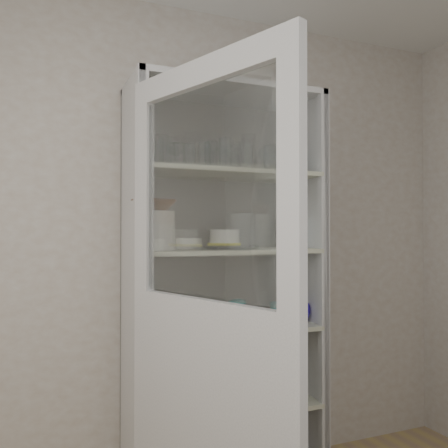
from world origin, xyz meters
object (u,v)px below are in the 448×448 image
object	(u,v)px
plate_stack_back	(182,243)
grey_bowl_stack	(293,232)
glass_platter	(225,247)
white_canister	(144,317)
goblet_3	(280,161)
pantry_cabinet	(220,308)
goblet_1	(213,158)
cream_bowl	(154,218)
goblet_2	(265,161)
plate_stack_front	(154,237)
cream_dish	(173,403)
white_ramekin	(225,236)
goblet_0	(176,155)
mug_teal	(278,311)
terracotta_bowl	(154,206)
yellow_trivet	(225,244)
tin_box	(230,397)
teal_jar	(238,313)
mug_blue	(298,312)
cupboard_door	(206,361)
mug_white	(247,318)
measuring_cups	(192,327)

from	to	relation	value
plate_stack_back	grey_bowl_stack	xyz separation A→B (m)	(0.61, -0.10, 0.06)
glass_platter	white_canister	world-z (taller)	glass_platter
goblet_3	pantry_cabinet	bearing A→B (deg)	-178.19
goblet_1	cream_bowl	bearing A→B (deg)	-160.93
goblet_2	grey_bowl_stack	bearing A→B (deg)	-34.78
goblet_1	plate_stack_front	size ratio (longest dim) A/B	0.78
cream_bowl	cream_dish	size ratio (longest dim) A/B	0.85
plate_stack_front	white_ramekin	bearing A→B (deg)	3.48
goblet_3	goblet_0	bearing A→B (deg)	-179.85
goblet_3	grey_bowl_stack	distance (m)	0.41
mug_teal	white_canister	world-z (taller)	white_canister
terracotta_bowl	yellow_trivet	size ratio (longest dim) A/B	1.34
terracotta_bowl	tin_box	size ratio (longest dim) A/B	1.16
mug_teal	teal_jar	world-z (taller)	teal_jar
mug_blue	teal_jar	world-z (taller)	teal_jar
mug_blue	plate_stack_back	bearing A→B (deg)	177.42
grey_bowl_stack	mug_blue	xyz separation A→B (m)	(0.00, -0.06, -0.44)
plate_stack_back	white_ramekin	distance (m)	0.23
plate_stack_back	mug_teal	xyz separation A→B (m)	(0.55, -0.05, -0.38)
goblet_1	white_ramekin	xyz separation A→B (m)	(0.03, -0.10, -0.42)
cupboard_door	plate_stack_front	distance (m)	0.75
goblet_0	mug_blue	world-z (taller)	goblet_0
goblet_0	cream_dish	size ratio (longest dim) A/B	0.73
cream_bowl	grey_bowl_stack	size ratio (longest dim) A/B	1.12
plate_stack_back	grey_bowl_stack	bearing A→B (deg)	-9.59
mug_white	cream_dish	size ratio (longest dim) A/B	0.43
cupboard_door	cream_dish	world-z (taller)	cupboard_door
cupboard_door	grey_bowl_stack	xyz separation A→B (m)	(0.75, 0.63, 0.48)
plate_stack_front	mug_blue	bearing A→B (deg)	-0.87
goblet_2	yellow_trivet	xyz separation A→B (m)	(-0.29, -0.11, -0.46)
goblet_2	cream_dish	world-z (taller)	goblet_2
yellow_trivet	measuring_cups	world-z (taller)	yellow_trivet
cream_dish	tin_box	distance (m)	0.30
goblet_3	grey_bowl_stack	xyz separation A→B (m)	(0.04, -0.09, -0.40)
pantry_cabinet	plate_stack_front	xyz separation A→B (m)	(-0.39, -0.12, 0.38)
white_ramekin	goblet_1	bearing A→B (deg)	105.49
glass_platter	cream_dish	bearing A→B (deg)	177.26
mug_teal	tin_box	xyz separation A→B (m)	(-0.33, -0.07, -0.42)
glass_platter	measuring_cups	size ratio (longest dim) A/B	3.85
white_ramekin	white_canister	xyz separation A→B (m)	(-0.40, 0.08, -0.40)
goblet_0	measuring_cups	distance (m)	0.88
glass_platter	white_ramekin	distance (m)	0.06
cream_bowl	teal_jar	xyz separation A→B (m)	(0.47, 0.06, -0.50)
mug_teal	white_canister	size ratio (longest dim) A/B	0.81
glass_platter	goblet_1	bearing A→B (deg)	105.49
yellow_trivet	grey_bowl_stack	bearing A→B (deg)	2.69
pantry_cabinet	cream_dish	xyz separation A→B (m)	(-0.28, -0.08, -0.44)
mug_teal	mug_white	distance (m)	0.30
goblet_1	mug_teal	bearing A→B (deg)	-3.47
plate_stack_front	cream_dish	world-z (taller)	plate_stack_front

